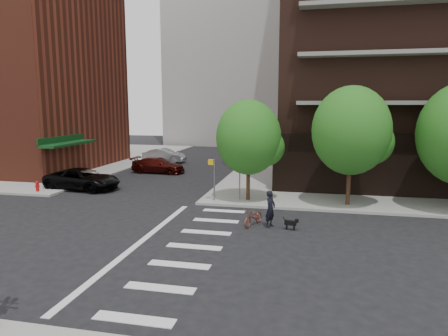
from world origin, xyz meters
TOP-DOWN VIEW (x-y plane):
  - ground at (0.00, 0.00)m, footprint 120.00×120.00m
  - sidewalk_nw at (-24.50, 23.50)m, footprint 31.00×33.00m
  - crosswalk at (2.21, -0.00)m, footprint 3.85×13.00m
  - tree_a at (4.00, 8.50)m, footprint 4.00×4.00m
  - tree_b at (10.00, 8.50)m, footprint 4.50×4.50m
  - pedestrian_signal at (2.32, 7.92)m, footprint 2.18×0.67m
  - fire_hydrant at (-10.50, 7.80)m, footprint 0.24×0.24m
  - parked_car_black at (-8.20, 9.67)m, footprint 2.98×5.64m
  - parked_car_maroon at (-5.54, 17.58)m, footprint 2.17×4.90m
  - parked_car_silver at (-7.41, 24.05)m, footprint 1.63×4.52m
  - scooter at (5.04, 3.57)m, footprint 1.17×1.81m
  - dog_walker at (5.89, 3.54)m, footprint 0.79×0.67m
  - dog at (6.93, 3.26)m, footprint 0.69×0.29m

SIDE VIEW (x-z plane):
  - ground at x=0.00m, z-range 0.00..0.00m
  - crosswalk at x=2.21m, z-range 0.00..0.01m
  - sidewalk_nw at x=-24.50m, z-range 0.00..0.15m
  - dog at x=6.93m, z-range 0.07..0.64m
  - scooter at x=5.04m, z-range 0.00..0.90m
  - fire_hydrant at x=-10.50m, z-range 0.19..0.92m
  - parked_car_maroon at x=-5.54m, z-range 0.00..1.40m
  - parked_car_silver at x=-7.41m, z-range 0.00..1.48m
  - parked_car_black at x=-8.20m, z-range 0.00..1.51m
  - dog_walker at x=5.89m, z-range 0.00..1.84m
  - pedestrian_signal at x=2.32m, z-range 0.55..3.15m
  - tree_a at x=4.00m, z-range 1.09..6.99m
  - tree_b at x=10.00m, z-range 1.22..7.87m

